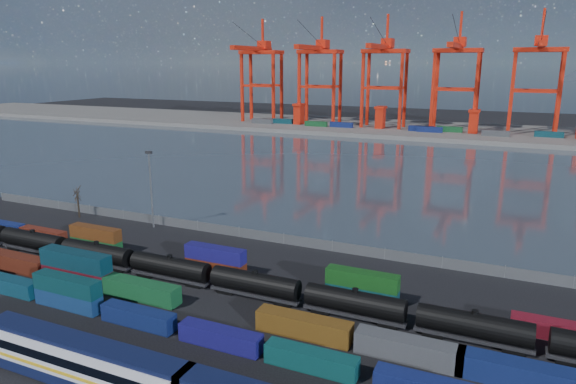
% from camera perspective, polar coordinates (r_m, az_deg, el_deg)
% --- Properties ---
extents(ground, '(700.00, 700.00, 0.00)m').
position_cam_1_polar(ground, '(78.31, -9.25, -12.08)').
color(ground, black).
rests_on(ground, ground).
extents(harbor_water, '(700.00, 700.00, 0.00)m').
position_cam_1_polar(harbor_water, '(171.36, 10.36, 2.35)').
color(harbor_water, '#323D49').
rests_on(harbor_water, ground).
extents(far_quay, '(700.00, 70.00, 2.00)m').
position_cam_1_polar(far_quay, '(273.09, 15.81, 6.60)').
color(far_quay, '#514F4C').
rests_on(far_quay, ground).
extents(container_row_south, '(138.24, 2.25, 4.81)m').
position_cam_1_polar(container_row_south, '(71.14, -13.84, -13.45)').
color(container_row_south, '#484B4E').
rests_on(container_row_south, ground).
extents(container_row_mid, '(142.76, 2.59, 5.53)m').
position_cam_1_polar(container_row_mid, '(75.03, -9.66, -11.93)').
color(container_row_mid, '#393C3E').
rests_on(container_row_mid, ground).
extents(container_row_north, '(139.48, 2.20, 4.69)m').
position_cam_1_polar(container_row_north, '(89.62, -10.26, -7.39)').
color(container_row_north, '#101851').
rests_on(container_row_north, ground).
extents(tanker_string, '(122.96, 3.11, 4.45)m').
position_cam_1_polar(tanker_string, '(81.74, -8.55, -9.17)').
color(tanker_string, black).
rests_on(tanker_string, ground).
extents(waterfront_fence, '(160.12, 0.12, 2.20)m').
position_cam_1_polar(waterfront_fence, '(100.52, -0.47, -5.23)').
color(waterfront_fence, '#595B5E').
rests_on(waterfront_fence, ground).
extents(bare_tree, '(1.93, 1.99, 7.51)m').
position_cam_1_polar(bare_tree, '(126.03, -22.30, -1.01)').
color(bare_tree, black).
rests_on(bare_tree, ground).
extents(yard_light_mast, '(1.60, 0.40, 16.60)m').
position_cam_1_polar(yard_light_mast, '(112.07, -15.00, 0.73)').
color(yard_light_mast, slate).
rests_on(yard_light_mast, ground).
extents(gantry_cranes, '(197.29, 42.79, 57.94)m').
position_cam_1_polar(gantry_cranes, '(265.81, 14.45, 13.97)').
color(gantry_cranes, red).
rests_on(gantry_cranes, ground).
extents(quay_containers, '(172.58, 10.99, 2.60)m').
position_cam_1_polar(quay_containers, '(260.46, 12.94, 6.94)').
color(quay_containers, navy).
rests_on(quay_containers, far_quay).
extents(straddle_carriers, '(140.00, 7.00, 11.10)m').
position_cam_1_polar(straddle_carriers, '(262.89, 15.02, 7.87)').
color(straddle_carriers, red).
rests_on(straddle_carriers, far_quay).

